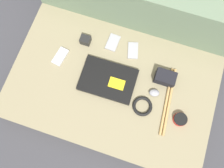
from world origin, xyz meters
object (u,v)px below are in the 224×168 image
camera_pouch (165,78)px  speaker_puck (180,119)px  phone_silver (133,51)px  phone_black (113,42)px  phone_small (60,56)px  computer_mouse (154,93)px  charger_brick (85,40)px  laptop (108,80)px

camera_pouch → speaker_puck: bearing=-54.4°
phone_silver → phone_black: 0.13m
speaker_puck → phone_small: (-0.77, 0.14, -0.01)m
speaker_puck → phone_silver: speaker_puck is taller
phone_silver → phone_black: size_ratio=1.07×
camera_pouch → computer_mouse: bearing=-108.2°
camera_pouch → charger_brick: size_ratio=1.94×
phone_black → phone_small: 0.33m
phone_silver → phone_black: (-0.13, 0.01, 0.00)m
laptop → phone_black: 0.24m
speaker_puck → phone_black: speaker_puck is taller
computer_mouse → phone_small: (-0.59, 0.04, -0.01)m
camera_pouch → charger_brick: 0.52m
phone_small → charger_brick: 0.18m
speaker_puck → charger_brick: (-0.66, 0.28, 0.01)m
charger_brick → phone_small: bearing=-128.2°
phone_silver → phone_small: bearing=-171.4°
charger_brick → camera_pouch: bearing=-8.9°
speaker_puck → phone_small: size_ratio=0.63×
phone_silver → camera_pouch: bearing=-41.7°
laptop → speaker_puck: speaker_puck is taller
computer_mouse → phone_small: bearing=163.1°
laptop → phone_black: bearing=100.6°
phone_small → camera_pouch: size_ratio=1.05×
speaker_puck → phone_black: bearing=146.9°
phone_black → charger_brick: (-0.16, -0.05, 0.02)m
laptop → speaker_puck: 0.46m
laptop → charger_brick: (-0.21, 0.19, 0.01)m
computer_mouse → charger_brick: size_ratio=1.12×
laptop → camera_pouch: 0.33m
speaker_puck → phone_black: size_ratio=0.70×
phone_black → speaker_puck: bearing=-30.1°
laptop → computer_mouse: size_ratio=4.80×
phone_small → charger_brick: bearing=61.6°
laptop → camera_pouch: camera_pouch is taller
phone_small → computer_mouse: bearing=6.0°
phone_silver → camera_pouch: camera_pouch is taller
laptop → phone_small: bearing=170.2°
charger_brick → computer_mouse: bearing=-20.5°
laptop → charger_brick: size_ratio=5.37×
speaker_puck → camera_pouch: size_ratio=0.66×
phone_black → charger_brick: charger_brick is taller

